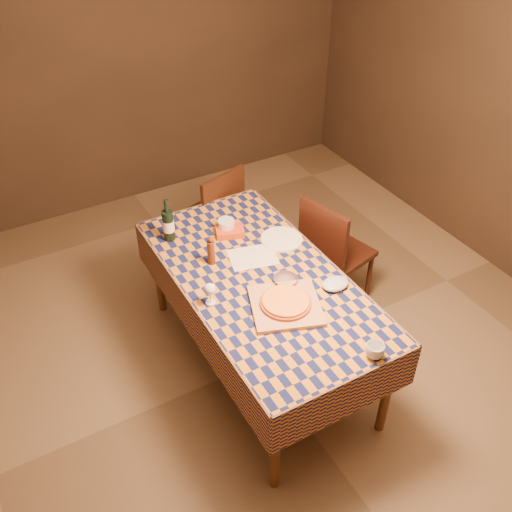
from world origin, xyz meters
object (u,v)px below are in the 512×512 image
object	(u,v)px
chair_far	(214,215)
white_plate	(281,239)
cutting_board	(286,305)
chair_right	(331,250)
bowl	(286,281)
dining_table	(260,286)
wine_bottle	(168,225)
pizza	(286,302)

from	to	relation	value
chair_far	white_plate	bearing A→B (deg)	-82.73
cutting_board	chair_right	distance (m)	0.98
bowl	dining_table	bearing A→B (deg)	127.67
wine_bottle	white_plate	size ratio (longest dim) A/B	1.10
cutting_board	chair_far	bearing A→B (deg)	81.31
chair_right	white_plate	bearing A→B (deg)	-179.06
bowl	cutting_board	bearing A→B (deg)	-121.76
cutting_board	bowl	size ratio (longest dim) A/B	2.65
white_plate	bowl	bearing A→B (deg)	-118.34
cutting_board	white_plate	distance (m)	0.64
cutting_board	white_plate	xyz separation A→B (m)	(0.32, 0.56, -0.00)
pizza	dining_table	bearing A→B (deg)	89.14
cutting_board	chair_far	xyz separation A→B (m)	(0.21, 1.38, -0.26)
chair_far	pizza	bearing A→B (deg)	-98.69
bowl	chair_right	bearing A→B (deg)	31.62
chair_right	dining_table	bearing A→B (deg)	-160.40
bowl	white_plate	world-z (taller)	bowl
dining_table	chair_far	xyz separation A→B (m)	(0.21, 1.08, -0.17)
white_plate	chair_far	world-z (taller)	chair_far
wine_bottle	white_plate	distance (m)	0.75
chair_far	chair_right	distance (m)	0.98
cutting_board	chair_far	size ratio (longest dim) A/B	0.42
dining_table	cutting_board	distance (m)	0.32
dining_table	bowl	distance (m)	0.19
wine_bottle	bowl	bearing A→B (deg)	-60.92
bowl	white_plate	size ratio (longest dim) A/B	0.53
pizza	white_plate	size ratio (longest dim) A/B	1.08
wine_bottle	chair_right	distance (m)	1.19
chair_far	bowl	bearing A→B (deg)	-94.98
wine_bottle	white_plate	xyz separation A→B (m)	(0.64, -0.38, -0.11)
white_plate	chair_right	bearing A→B (deg)	0.94
dining_table	white_plate	bearing A→B (deg)	39.69
chair_far	dining_table	bearing A→B (deg)	-100.84
cutting_board	pizza	distance (m)	0.03
dining_table	pizza	xyz separation A→B (m)	(-0.00, -0.30, 0.12)
white_plate	chair_right	size ratio (longest dim) A/B	0.30
bowl	chair_right	size ratio (longest dim) A/B	0.16
dining_table	wine_bottle	xyz separation A→B (m)	(-0.33, 0.64, 0.19)
bowl	white_plate	distance (m)	0.44
pizza	bowl	distance (m)	0.20
pizza	wine_bottle	size ratio (longest dim) A/B	0.98
bowl	wine_bottle	size ratio (longest dim) A/B	0.48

